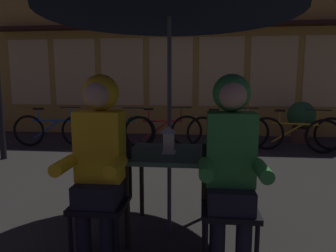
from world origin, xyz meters
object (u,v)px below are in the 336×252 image
object	(u,v)px
lantern	(168,139)
chair_right	(229,198)
bicycle_third	(162,130)
bicycle_fourth	(228,132)
potted_plant	(301,119)
chair_left	(103,193)
bicycle_nearest	(53,130)
cafe_table	(169,163)
person_right_hooded	(231,153)
bicycle_second	(115,131)
bicycle_fifth	(294,134)
person_left_hooded	(99,150)

from	to	relation	value
lantern	chair_right	distance (m)	0.69
chair_right	bicycle_third	size ratio (longest dim) A/B	0.52
bicycle_fourth	potted_plant	distance (m)	1.84
chair_left	bicycle_nearest	world-z (taller)	chair_left
chair_right	cafe_table	bearing A→B (deg)	142.45
person_right_hooded	bicycle_second	bearing A→B (deg)	116.83
bicycle_fourth	bicycle_fifth	size ratio (longest dim) A/B	1.02
bicycle_second	bicycle_nearest	bearing A→B (deg)	-179.40
cafe_table	chair_left	xyz separation A→B (m)	(-0.48, -0.37, -0.15)
cafe_table	bicycle_fifth	bearing A→B (deg)	58.37
bicycle_nearest	bicycle_fifth	distance (m)	4.92
person_right_hooded	bicycle_fourth	bearing A→B (deg)	84.84
chair_right	person_right_hooded	world-z (taller)	person_right_hooded
chair_left	potted_plant	distance (m)	5.54
bicycle_nearest	bicycle_fourth	xyz separation A→B (m)	(3.65, 0.14, 0.00)
bicycle_third	person_right_hooded	bearing A→B (deg)	-76.13
bicycle_third	bicycle_fourth	xyz separation A→B (m)	(1.34, -0.02, 0.00)
chair_left	bicycle_third	size ratio (longest dim) A/B	0.52
bicycle_second	bicycle_third	bearing A→B (deg)	8.90
chair_left	bicycle_fifth	world-z (taller)	chair_left
cafe_table	chair_left	world-z (taller)	chair_left
bicycle_fifth	person_right_hooded	bearing A→B (deg)	-112.91
person_left_hooded	bicycle_fifth	xyz separation A→B (m)	(2.58, 3.84, -0.50)
bicycle_nearest	cafe_table	bearing A→B (deg)	-50.37
bicycle_nearest	bicycle_second	world-z (taller)	same
person_right_hooded	bicycle_nearest	xyz separation A→B (m)	(-3.30, 3.83, -0.50)
cafe_table	bicycle_fourth	xyz separation A→B (m)	(0.84, 3.54, -0.29)
chair_right	potted_plant	size ratio (longest dim) A/B	0.95
chair_left	potted_plant	world-z (taller)	potted_plant
cafe_table	bicycle_fifth	world-z (taller)	bicycle_fifth
person_right_hooded	bicycle_fifth	xyz separation A→B (m)	(1.62, 3.84, -0.50)
bicycle_nearest	lantern	bearing A→B (deg)	-50.75
person_right_hooded	bicycle_third	distance (m)	4.14
chair_left	person_right_hooded	xyz separation A→B (m)	(0.96, -0.06, 0.36)
chair_left	person_left_hooded	xyz separation A→B (m)	(-0.00, -0.06, 0.36)
lantern	chair_left	bearing A→B (deg)	-145.48
bicycle_second	bicycle_fourth	size ratio (longest dim) A/B	1.00
chair_right	person_right_hooded	distance (m)	0.36
chair_left	bicycle_fourth	bearing A→B (deg)	71.37
bicycle_fifth	cafe_table	bearing A→B (deg)	-121.63
cafe_table	bicycle_nearest	world-z (taller)	bicycle_nearest
lantern	chair_right	xyz separation A→B (m)	(0.48, -0.33, -0.37)
bicycle_fourth	person_right_hooded	bearing A→B (deg)	-95.16
cafe_table	person_left_hooded	world-z (taller)	person_left_hooded
person_left_hooded	bicycle_nearest	xyz separation A→B (m)	(-2.34, 3.83, -0.50)
person_left_hooded	bicycle_second	size ratio (longest dim) A/B	0.83
bicycle_second	bicycle_fifth	world-z (taller)	same
cafe_table	bicycle_third	bearing A→B (deg)	98.06
lantern	chair_right	world-z (taller)	lantern
bicycle_fifth	chair_right	bearing A→B (deg)	-113.22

